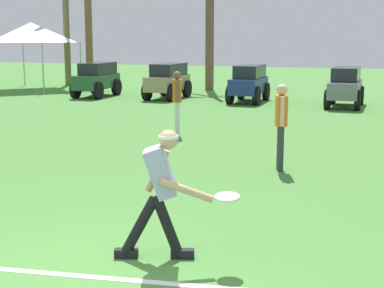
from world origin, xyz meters
TOP-DOWN VIEW (x-y plane):
  - ground_plane at (0.00, 0.00)m, footprint 80.00×80.00m
  - field_line_paint at (0.00, 0.27)m, footprint 25.86×3.55m
  - frisbee_thrower at (0.46, 0.99)m, footprint 1.11×0.48m
  - frisbee_in_flight at (1.20, 1.02)m, footprint 0.27×0.27m
  - teammate_near_sideline at (-2.21, 8.61)m, footprint 0.32×0.48m
  - teammate_midfield at (0.88, 5.67)m, footprint 0.29×0.49m
  - parked_car_slot_a at (-8.44, 16.11)m, footprint 1.20×2.43m
  - parked_car_slot_b at (-5.50, 16.34)m, footprint 1.20×2.42m
  - parked_car_slot_c at (-2.28, 16.22)m, footprint 1.17×2.41m
  - parked_car_slot_d at (1.16, 15.87)m, footprint 1.14×2.40m
  - palm_tree_far_left at (-12.35, 20.49)m, footprint 3.62×3.10m
  - palm_tree_left_of_centre at (-11.27, 20.67)m, footprint 3.26×3.71m
  - palm_tree_right_of_centre at (-5.05, 20.22)m, footprint 3.42×3.12m
  - event_tent at (-12.68, 18.01)m, footprint 3.27×3.27m

SIDE VIEW (x-z plane):
  - ground_plane at x=0.00m, z-range 0.00..0.00m
  - field_line_paint at x=0.00m, z-range 0.00..0.01m
  - parked_car_slot_a at x=-8.44m, z-range 0.05..1.39m
  - parked_car_slot_b at x=-5.50m, z-range 0.05..1.39m
  - parked_car_slot_c at x=-2.28m, z-range 0.05..1.39m
  - parked_car_slot_d at x=1.16m, z-range 0.05..1.39m
  - frisbee_in_flight at x=1.20m, z-range 0.73..0.78m
  - frisbee_thrower at x=0.46m, z-range 0.09..1.52m
  - teammate_near_sideline at x=-2.21m, z-range 0.16..1.72m
  - teammate_midfield at x=0.88m, z-range 0.16..1.72m
  - event_tent at x=-12.68m, z-range 1.05..4.00m
  - palm_tree_right_of_centre at x=-5.05m, z-range 0.41..6.03m
  - palm_tree_left_of_centre at x=-11.27m, z-range 0.50..6.16m
  - palm_tree_far_left at x=-12.35m, z-range 0.78..6.73m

